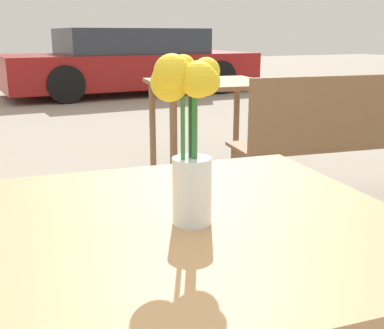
{
  "coord_description": "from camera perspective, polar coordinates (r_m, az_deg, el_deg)",
  "views": [
    {
      "loc": [
        -0.32,
        -0.82,
        1.06
      ],
      "look_at": [
        0.05,
        -0.03,
        0.83
      ],
      "focal_mm": 45.0,
      "sensor_mm": 36.0,
      "label": 1
    }
  ],
  "objects": [
    {
      "name": "bench_near",
      "position": [
        3.05,
        20.7,
        2.86
      ],
      "size": [
        1.72,
        0.59,
        0.85
      ],
      "color": "brown",
      "rests_on": "ground_plane"
    },
    {
      "name": "table_back",
      "position": [
        3.59,
        2.03,
        8.13
      ],
      "size": [
        0.96,
        0.95,
        0.73
      ],
      "color": "brown",
      "rests_on": "ground_plane"
    },
    {
      "name": "table_front",
      "position": [
        0.99,
        -3.3,
        -11.82
      ],
      "size": [
        1.05,
        0.91,
        0.71
      ],
      "color": "tan",
      "rests_on": "ground_plane"
    },
    {
      "name": "flower_vase",
      "position": [
        0.89,
        -0.32,
        4.17
      ],
      "size": [
        0.13,
        0.11,
        0.32
      ],
      "color": "silver",
      "rests_on": "table_front"
    },
    {
      "name": "parked_car",
      "position": [
        9.09,
        -7.2,
        11.9
      ],
      "size": [
        4.61,
        1.94,
        1.16
      ],
      "color": "maroon",
      "rests_on": "ground_plane"
    }
  ]
}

